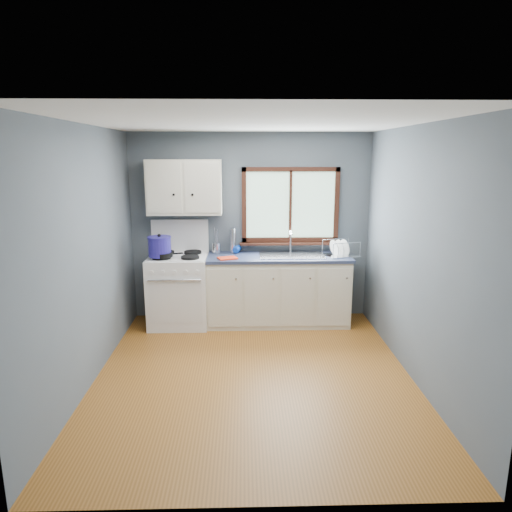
{
  "coord_description": "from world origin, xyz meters",
  "views": [
    {
      "loc": [
        -0.09,
        -4.31,
        2.22
      ],
      "look_at": [
        0.05,
        0.9,
        1.05
      ],
      "focal_mm": 32.0,
      "sensor_mm": 36.0,
      "label": 1
    }
  ],
  "objects_px": {
    "gas_range": "(179,288)",
    "thermos": "(233,241)",
    "sink": "(292,260)",
    "utensil_crock": "(216,248)",
    "base_cabinets": "(278,293)",
    "stockpot": "(160,246)",
    "skillet": "(163,254)",
    "dish_rack": "(340,251)"
  },
  "relations": [
    {
      "from": "gas_range",
      "to": "dish_rack",
      "type": "height_order",
      "value": "gas_range"
    },
    {
      "from": "sink",
      "to": "dish_rack",
      "type": "relative_size",
      "value": 1.73
    },
    {
      "from": "sink",
      "to": "utensil_crock",
      "type": "distance_m",
      "value": 1.02
    },
    {
      "from": "gas_range",
      "to": "sink",
      "type": "xyz_separation_m",
      "value": [
        1.49,
        0.02,
        0.37
      ]
    },
    {
      "from": "utensil_crock",
      "to": "dish_rack",
      "type": "bearing_deg",
      "value": -7.2
    },
    {
      "from": "stockpot",
      "to": "sink",
      "type": "bearing_deg",
      "value": 5.89
    },
    {
      "from": "sink",
      "to": "thermos",
      "type": "xyz_separation_m",
      "value": [
        -0.78,
        0.2,
        0.23
      ]
    },
    {
      "from": "sink",
      "to": "utensil_crock",
      "type": "height_order",
      "value": "utensil_crock"
    },
    {
      "from": "sink",
      "to": "dish_rack",
      "type": "xyz_separation_m",
      "value": [
        0.63,
        -0.02,
        0.12
      ]
    },
    {
      "from": "gas_range",
      "to": "dish_rack",
      "type": "bearing_deg",
      "value": -0.17
    },
    {
      "from": "stockpot",
      "to": "dish_rack",
      "type": "bearing_deg",
      "value": 3.69
    },
    {
      "from": "base_cabinets",
      "to": "utensil_crock",
      "type": "distance_m",
      "value": 1.02
    },
    {
      "from": "base_cabinets",
      "to": "skillet",
      "type": "relative_size",
      "value": 4.48
    },
    {
      "from": "skillet",
      "to": "gas_range",
      "type": "bearing_deg",
      "value": 28.24
    },
    {
      "from": "dish_rack",
      "to": "skillet",
      "type": "bearing_deg",
      "value": 166.09
    },
    {
      "from": "skillet",
      "to": "thermos",
      "type": "bearing_deg",
      "value": 6.32
    },
    {
      "from": "gas_range",
      "to": "skillet",
      "type": "bearing_deg",
      "value": -134.46
    },
    {
      "from": "gas_range",
      "to": "utensil_crock",
      "type": "bearing_deg",
      "value": 22.02
    },
    {
      "from": "gas_range",
      "to": "utensil_crock",
      "type": "xyz_separation_m",
      "value": [
        0.49,
        0.2,
        0.5
      ]
    },
    {
      "from": "base_cabinets",
      "to": "skillet",
      "type": "distance_m",
      "value": 1.59
    },
    {
      "from": "gas_range",
      "to": "sink",
      "type": "height_order",
      "value": "gas_range"
    },
    {
      "from": "sink",
      "to": "utensil_crock",
      "type": "xyz_separation_m",
      "value": [
        -0.99,
        0.18,
        0.13
      ]
    },
    {
      "from": "sink",
      "to": "skillet",
      "type": "height_order",
      "value": "sink"
    },
    {
      "from": "sink",
      "to": "stockpot",
      "type": "relative_size",
      "value": 2.49
    },
    {
      "from": "base_cabinets",
      "to": "thermos",
      "type": "height_order",
      "value": "thermos"
    },
    {
      "from": "sink",
      "to": "skillet",
      "type": "distance_m",
      "value": 1.66
    },
    {
      "from": "base_cabinets",
      "to": "thermos",
      "type": "xyz_separation_m",
      "value": [
        -0.6,
        0.2,
        0.67
      ]
    },
    {
      "from": "skillet",
      "to": "base_cabinets",
      "type": "bearing_deg",
      "value": -10.17
    },
    {
      "from": "gas_range",
      "to": "base_cabinets",
      "type": "distance_m",
      "value": 1.31
    },
    {
      "from": "utensil_crock",
      "to": "base_cabinets",
      "type": "bearing_deg",
      "value": -12.48
    },
    {
      "from": "base_cabinets",
      "to": "stockpot",
      "type": "height_order",
      "value": "stockpot"
    },
    {
      "from": "gas_range",
      "to": "skillet",
      "type": "relative_size",
      "value": 3.29
    },
    {
      "from": "sink",
      "to": "utensil_crock",
      "type": "relative_size",
      "value": 2.38
    },
    {
      "from": "sink",
      "to": "skillet",
      "type": "bearing_deg",
      "value": -173.66
    },
    {
      "from": "skillet",
      "to": "utensil_crock",
      "type": "relative_size",
      "value": 1.17
    },
    {
      "from": "stockpot",
      "to": "dish_rack",
      "type": "distance_m",
      "value": 2.32
    },
    {
      "from": "base_cabinets",
      "to": "sink",
      "type": "xyz_separation_m",
      "value": [
        0.18,
        -0.0,
        0.45
      ]
    },
    {
      "from": "sink",
      "to": "skillet",
      "type": "relative_size",
      "value": 2.03
    },
    {
      "from": "sink",
      "to": "thermos",
      "type": "relative_size",
      "value": 2.55
    },
    {
      "from": "base_cabinets",
      "to": "sink",
      "type": "height_order",
      "value": "sink"
    },
    {
      "from": "gas_range",
      "to": "thermos",
      "type": "bearing_deg",
      "value": 16.95
    },
    {
      "from": "gas_range",
      "to": "thermos",
      "type": "distance_m",
      "value": 0.95
    }
  ]
}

